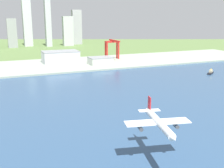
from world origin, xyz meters
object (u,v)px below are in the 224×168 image
Objects in this scene: tugboat_small at (211,72)px; port_crane_red at (112,45)px; warehouse_annex at (100,61)px; warehouse_main at (61,57)px; airplane_landing at (159,123)px.

tugboat_small is 189.30m from port_crane_red.
warehouse_main is at bearing 145.01° from warehouse_annex.
port_crane_red reaches higher than warehouse_annex.
airplane_landing reaches higher than tugboat_small.
tugboat_small is 0.29× the size of warehouse_main.
tugboat_small is 174.40m from warehouse_annex.
airplane_landing is 319.72m from warehouse_annex.
warehouse_annex is (-40.48, -43.83, -20.43)m from port_crane_red.
warehouse_annex is at bearing 75.28° from airplane_landing.
tugboat_small is at bearing -45.98° from warehouse_annex.
airplane_landing is 373.13m from port_crane_red.
port_crane_red reaches higher than warehouse_main.
airplane_landing reaches higher than warehouse_main.
airplane_landing reaches higher than warehouse_annex.
tugboat_small is at bearing 42.23° from airplane_landing.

